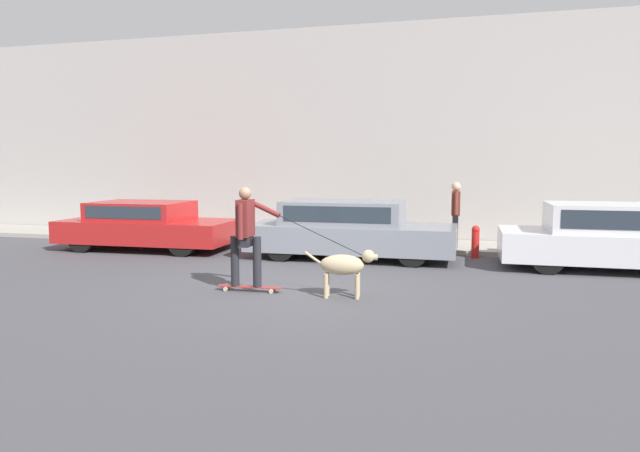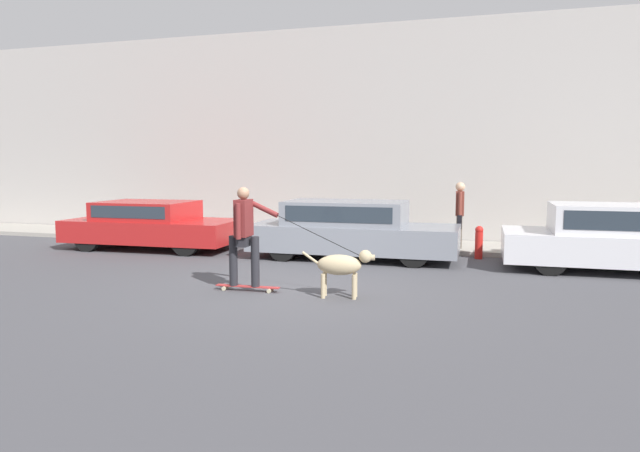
{
  "view_description": "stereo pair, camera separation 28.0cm",
  "coord_description": "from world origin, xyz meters",
  "px_view_note": "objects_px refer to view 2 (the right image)",
  "views": [
    {
      "loc": [
        2.95,
        -9.05,
        2.12
      ],
      "look_at": [
        0.16,
        1.14,
        0.95
      ],
      "focal_mm": 32.0,
      "sensor_mm": 36.0,
      "label": 1
    },
    {
      "loc": [
        3.22,
        -8.97,
        2.12
      ],
      "look_at": [
        0.16,
        1.14,
        0.95
      ],
      "focal_mm": 32.0,
      "sensor_mm": 36.0,
      "label": 2
    }
  ],
  "objects_px": {
    "pedestrian_with_bag": "(460,212)",
    "fire_hydrant": "(479,242)",
    "dog": "(342,266)",
    "parked_car_1": "(351,230)",
    "parked_car_0": "(152,225)",
    "skateboarder": "(245,232)",
    "parked_car_2": "(620,240)"
  },
  "relations": [
    {
      "from": "skateboarder",
      "to": "pedestrian_with_bag",
      "type": "bearing_deg",
      "value": 55.54
    },
    {
      "from": "parked_car_1",
      "to": "fire_hydrant",
      "type": "bearing_deg",
      "value": 14.81
    },
    {
      "from": "parked_car_0",
      "to": "fire_hydrant",
      "type": "xyz_separation_m",
      "value": [
        7.82,
        0.77,
        -0.2
      ]
    },
    {
      "from": "parked_car_1",
      "to": "parked_car_2",
      "type": "xyz_separation_m",
      "value": [
        5.39,
        0.0,
        0.0
      ]
    },
    {
      "from": "parked_car_2",
      "to": "dog",
      "type": "height_order",
      "value": "parked_car_2"
    },
    {
      "from": "parked_car_0",
      "to": "pedestrian_with_bag",
      "type": "xyz_separation_m",
      "value": [
        7.35,
        1.51,
        0.39
      ]
    },
    {
      "from": "parked_car_1",
      "to": "parked_car_2",
      "type": "height_order",
      "value": "parked_car_2"
    },
    {
      "from": "parked_car_1",
      "to": "skateboarder",
      "type": "bearing_deg",
      "value": -105.05
    },
    {
      "from": "parked_car_1",
      "to": "skateboarder",
      "type": "height_order",
      "value": "skateboarder"
    },
    {
      "from": "dog",
      "to": "fire_hydrant",
      "type": "bearing_deg",
      "value": 58.33
    },
    {
      "from": "pedestrian_with_bag",
      "to": "fire_hydrant",
      "type": "distance_m",
      "value": 1.05
    },
    {
      "from": "parked_car_0",
      "to": "parked_car_1",
      "type": "xyz_separation_m",
      "value": [
        5.1,
        0.0,
        0.04
      ]
    },
    {
      "from": "fire_hydrant",
      "to": "dog",
      "type": "bearing_deg",
      "value": -114.06
    },
    {
      "from": "dog",
      "to": "fire_hydrant",
      "type": "distance_m",
      "value": 4.87
    },
    {
      "from": "pedestrian_with_bag",
      "to": "fire_hydrant",
      "type": "bearing_deg",
      "value": 119.13
    },
    {
      "from": "parked_car_0",
      "to": "parked_car_1",
      "type": "distance_m",
      "value": 5.1
    },
    {
      "from": "parked_car_0",
      "to": "pedestrian_with_bag",
      "type": "bearing_deg",
      "value": 9.67
    },
    {
      "from": "skateboarder",
      "to": "pedestrian_with_bag",
      "type": "relative_size",
      "value": 1.63
    },
    {
      "from": "parked_car_2",
      "to": "fire_hydrant",
      "type": "xyz_separation_m",
      "value": [
        -2.66,
        0.77,
        -0.25
      ]
    },
    {
      "from": "dog",
      "to": "skateboarder",
      "type": "distance_m",
      "value": 1.72
    },
    {
      "from": "parked_car_0",
      "to": "fire_hydrant",
      "type": "relative_size",
      "value": 5.8
    },
    {
      "from": "parked_car_0",
      "to": "skateboarder",
      "type": "distance_m",
      "value": 5.58
    },
    {
      "from": "parked_car_2",
      "to": "pedestrian_with_bag",
      "type": "xyz_separation_m",
      "value": [
        -3.14,
        1.51,
        0.34
      ]
    },
    {
      "from": "pedestrian_with_bag",
      "to": "fire_hydrant",
      "type": "xyz_separation_m",
      "value": [
        0.47,
        -0.74,
        -0.59
      ]
    },
    {
      "from": "fire_hydrant",
      "to": "skateboarder",
      "type": "bearing_deg",
      "value": -129.28
    },
    {
      "from": "parked_car_0",
      "to": "pedestrian_with_bag",
      "type": "height_order",
      "value": "pedestrian_with_bag"
    },
    {
      "from": "parked_car_0",
      "to": "fire_hydrant",
      "type": "bearing_deg",
      "value": 3.7
    },
    {
      "from": "skateboarder",
      "to": "pedestrian_with_bag",
      "type": "height_order",
      "value": "skateboarder"
    },
    {
      "from": "parked_car_2",
      "to": "pedestrian_with_bag",
      "type": "height_order",
      "value": "pedestrian_with_bag"
    },
    {
      "from": "fire_hydrant",
      "to": "parked_car_2",
      "type": "bearing_deg",
      "value": -16.19
    },
    {
      "from": "parked_car_2",
      "to": "parked_car_0",
      "type": "bearing_deg",
      "value": 178.99
    },
    {
      "from": "parked_car_0",
      "to": "skateboarder",
      "type": "bearing_deg",
      "value": -43.25
    }
  ]
}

